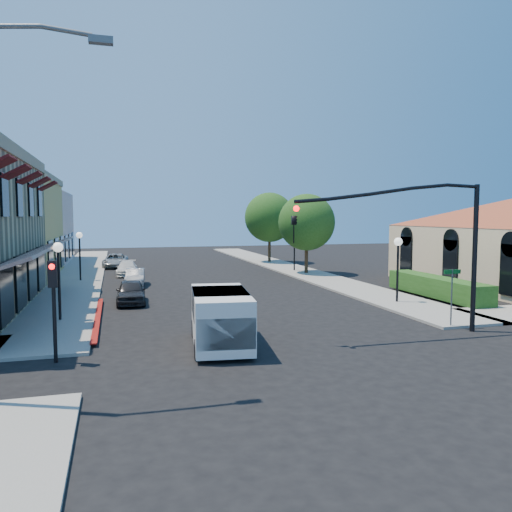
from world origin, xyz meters
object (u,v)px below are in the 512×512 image
object	(u,v)px
signal_mast_arm	(430,232)
parked_car_b	(135,277)
street_tree_b	(269,217)
street_name_sign	(452,288)
white_van	(221,315)
lamppost_left_near	(58,261)
parked_car_c	(127,268)
parked_car_a	(131,292)
secondary_signal	(53,292)
lamppost_left_far	(80,244)
lamppost_right_far	(294,239)
lamppost_right_near	(398,253)
parked_car_d	(115,261)
street_tree_a	(307,222)

from	to	relation	value
signal_mast_arm	parked_car_b	distance (m)	20.79
street_tree_b	parked_car_b	bearing A→B (deg)	-136.29
street_name_sign	white_van	size ratio (longest dim) A/B	0.53
lamppost_left_near	signal_mast_arm	bearing A→B (deg)	-24.37
signal_mast_arm	street_name_sign	xyz separation A→B (m)	(1.64, 0.70, -2.39)
street_tree_b	parked_car_c	xyz separation A→B (m)	(-14.00, -7.00, -3.98)
parked_car_c	parked_car_a	bearing A→B (deg)	-87.45
signal_mast_arm	secondary_signal	bearing A→B (deg)	-179.63
lamppost_left_far	lamppost_right_far	distance (m)	17.12
parked_car_a	lamppost_left_far	bearing A→B (deg)	109.86
lamppost_right_near	parked_car_a	world-z (taller)	lamppost_right_near
parked_car_c	lamppost_left_far	bearing A→B (deg)	-134.76
parked_car_b	parked_car_d	xyz separation A→B (m)	(-1.26, 12.59, 0.05)
street_tree_a	white_van	size ratio (longest dim) A/B	1.37
street_tree_b	white_van	size ratio (longest dim) A/B	1.49
lamppost_left_near	lamppost_right_far	xyz separation A→B (m)	(17.00, 16.00, 0.00)
secondary_signal	street_tree_a	bearing A→B (deg)	50.79
street_tree_a	lamppost_left_near	xyz separation A→B (m)	(-17.30, -14.00, -1.46)
street_tree_b	lamppost_right_far	xyz separation A→B (m)	(-0.30, -8.00, -1.81)
secondary_signal	lamppost_right_near	bearing A→B (deg)	21.78
signal_mast_arm	lamppost_left_far	size ratio (longest dim) A/B	2.24
street_tree_b	secondary_signal	size ratio (longest dim) A/B	2.11
lamppost_left_near	white_van	world-z (taller)	lamppost_left_near
street_tree_a	lamppost_left_far	world-z (taller)	street_tree_a
signal_mast_arm	parked_car_d	size ratio (longest dim) A/B	1.79
parked_car_d	lamppost_right_near	bearing A→B (deg)	-53.10
street_tree_b	lamppost_right_near	bearing A→B (deg)	-90.72
parked_car_b	parked_car_c	bearing A→B (deg)	98.55
street_tree_a	street_name_sign	size ratio (longest dim) A/B	2.59
lamppost_left_far	street_tree_a	bearing A→B (deg)	0.00
secondary_signal	street_name_sign	world-z (taller)	secondary_signal
lamppost_right_far	parked_car_c	world-z (taller)	lamppost_right_far
street_tree_b	signal_mast_arm	bearing A→B (deg)	-95.51
street_tree_a	parked_car_d	bearing A→B (deg)	147.18
lamppost_right_far	parked_car_a	bearing A→B (deg)	-138.99
parked_car_a	parked_car_b	world-z (taller)	parked_car_a
street_tree_a	parked_car_d	distance (m)	18.04
lamppost_right_near	white_van	xyz separation A→B (m)	(-10.95, -6.05, -1.58)
parked_car_b	white_van	bearing A→B (deg)	-77.38
street_tree_b	parked_car_b	size ratio (longest dim) A/B	2.04
lamppost_left_far	lamppost_right_near	size ratio (longest dim) A/B	1.00
secondary_signal	parked_car_a	world-z (taller)	secondary_signal
street_tree_b	white_van	bearing A→B (deg)	-110.53
parked_car_d	parked_car_c	bearing A→B (deg)	-77.28
street_tree_b	lamppost_left_near	size ratio (longest dim) A/B	1.97
parked_car_c	parked_car_b	bearing A→B (deg)	-83.23
parked_car_b	lamppost_right_near	bearing A→B (deg)	-34.81
parked_car_d	lamppost_right_far	bearing A→B (deg)	-22.31
white_van	parked_car_b	size ratio (longest dim) A/B	1.37
street_tree_b	lamppost_right_far	distance (m)	8.21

